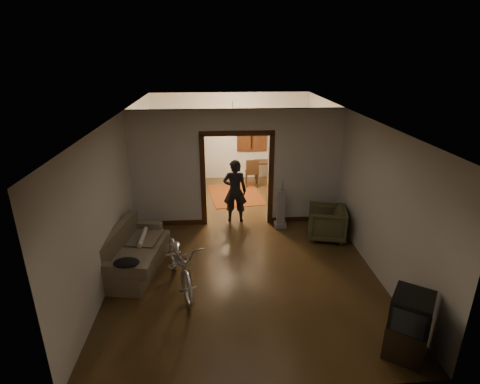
{
  "coord_description": "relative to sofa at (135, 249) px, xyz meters",
  "views": [
    {
      "loc": [
        -0.52,
        -7.73,
        4.04
      ],
      "look_at": [
        0.0,
        -0.3,
        1.2
      ],
      "focal_mm": 28.0,
      "sensor_mm": 36.0,
      "label": 1
    }
  ],
  "objects": [
    {
      "name": "crt_tv",
      "position": [
        4.2,
        -2.5,
        0.29
      ],
      "size": [
        0.74,
        0.75,
        0.48
      ],
      "primitive_type": "cube",
      "rotation": [
        0.0,
        0.0,
        0.95
      ],
      "color": "black",
      "rests_on": "tv_stand"
    },
    {
      "name": "rolled_paper",
      "position": [
        0.1,
        0.3,
        0.1
      ],
      "size": [
        0.09,
        0.75,
        0.09
      ],
      "primitive_type": "cylinder",
      "rotation": [
        1.57,
        0.0,
        0.0
      ],
      "color": "beige",
      "rests_on": "sofa"
    },
    {
      "name": "bicycle",
      "position": [
        0.92,
        -0.63,
        0.06
      ],
      "size": [
        1.16,
        1.97,
        0.98
      ],
      "primitive_type": "imported",
      "rotation": [
        0.0,
        0.0,
        0.29
      ],
      "color": "silver",
      "rests_on": "floor"
    },
    {
      "name": "oriental_rug",
      "position": [
        2.16,
        3.84,
        -0.42
      ],
      "size": [
        1.7,
        2.09,
        0.01
      ],
      "primitive_type": "cube",
      "rotation": [
        0.0,
        0.0,
        0.14
      ],
      "color": "#62260F",
      "rests_on": "floor"
    },
    {
      "name": "desk",
      "position": [
        3.32,
        5.03,
        -0.1
      ],
      "size": [
        0.93,
        0.57,
        0.66
      ],
      "primitive_type": "cube",
      "rotation": [
        0.0,
        0.0,
        0.08
      ],
      "color": "black",
      "rests_on": "floor"
    },
    {
      "name": "wall_back",
      "position": [
        2.1,
        5.49,
        0.97
      ],
      "size": [
        5.0,
        0.02,
        2.8
      ],
      "primitive_type": "cube",
      "color": "beige",
      "rests_on": "floor"
    },
    {
      "name": "armchair",
      "position": [
        4.08,
        1.02,
        -0.06
      ],
      "size": [
        0.99,
        0.97,
        0.75
      ],
      "primitive_type": "imported",
      "rotation": [
        0.0,
        0.0,
        -1.81
      ],
      "color": "#484829",
      "rests_on": "floor"
    },
    {
      "name": "tv_stand",
      "position": [
        4.2,
        -2.5,
        -0.17
      ],
      "size": [
        0.76,
        0.77,
        0.52
      ],
      "primitive_type": "cube",
      "rotation": [
        0.0,
        0.0,
        0.95
      ],
      "color": "black",
      "rests_on": "floor"
    },
    {
      "name": "chandelier",
      "position": [
        2.1,
        3.74,
        1.92
      ],
      "size": [
        0.24,
        0.24,
        0.24
      ],
      "primitive_type": "sphere",
      "color": "#FFE0A5",
      "rests_on": "ceiling"
    },
    {
      "name": "sofa",
      "position": [
        0.0,
        0.0,
        0.0
      ],
      "size": [
        1.16,
        1.99,
        0.86
      ],
      "primitive_type": "cube",
      "rotation": [
        0.0,
        0.0,
        -0.18
      ],
      "color": "brown",
      "rests_on": "floor"
    },
    {
      "name": "wall_right",
      "position": [
        4.6,
        1.24,
        0.97
      ],
      "size": [
        0.02,
        8.5,
        2.8
      ],
      "primitive_type": "cube",
      "color": "beige",
      "rests_on": "floor"
    },
    {
      "name": "jacket",
      "position": [
        0.05,
        -0.91,
        0.25
      ],
      "size": [
        0.44,
        0.33,
        0.13
      ],
      "primitive_type": "ellipsoid",
      "color": "black",
      "rests_on": "sofa"
    },
    {
      "name": "locker",
      "position": [
        0.66,
        5.21,
        0.57
      ],
      "size": [
        1.1,
        0.77,
        2.0
      ],
      "primitive_type": "cube",
      "rotation": [
        0.0,
        0.0,
        -0.22
      ],
      "color": "#1D311D",
      "rests_on": "floor"
    },
    {
      "name": "light_switch",
      "position": [
        3.15,
        1.91,
        0.82
      ],
      "size": [
        0.08,
        0.01,
        0.12
      ],
      "primitive_type": "cube",
      "color": "silver",
      "rests_on": "partition_wall"
    },
    {
      "name": "ceiling",
      "position": [
        2.1,
        1.24,
        2.37
      ],
      "size": [
        5.0,
        8.5,
        0.01
      ],
      "primitive_type": "cube",
      "color": "white",
      "rests_on": "floor"
    },
    {
      "name": "globe",
      "position": [
        0.66,
        5.21,
        1.51
      ],
      "size": [
        0.3,
        0.3,
        0.3
      ],
      "primitive_type": "sphere",
      "color": "#1E5972",
      "rests_on": "locker"
    },
    {
      "name": "desk_chair",
      "position": [
        2.73,
        4.61,
        0.02
      ],
      "size": [
        0.47,
        0.47,
        0.9
      ],
      "primitive_type": "cube",
      "rotation": [
        0.0,
        0.0,
        -0.2
      ],
      "color": "black",
      "rests_on": "floor"
    },
    {
      "name": "wall_left",
      "position": [
        -0.4,
        1.24,
        0.97
      ],
      "size": [
        0.02,
        8.5,
        2.8
      ],
      "primitive_type": "cube",
      "color": "beige",
      "rests_on": "floor"
    },
    {
      "name": "vacuum",
      "position": [
        3.13,
        1.64,
        0.04
      ],
      "size": [
        0.33,
        0.29,
        0.93
      ],
      "primitive_type": "cube",
      "rotation": [
        0.0,
        0.0,
        -0.24
      ],
      "color": "gray",
      "rests_on": "floor"
    },
    {
      "name": "partition_wall",
      "position": [
        2.1,
        1.99,
        0.97
      ],
      "size": [
        5.0,
        0.14,
        2.8
      ],
      "primitive_type": "cube",
      "color": "beige",
      "rests_on": "floor"
    },
    {
      "name": "floor",
      "position": [
        2.1,
        1.24,
        -0.43
      ],
      "size": [
        5.0,
        8.5,
        0.01
      ],
      "primitive_type": "cube",
      "color": "#362411",
      "rests_on": "ground"
    },
    {
      "name": "door_casing",
      "position": [
        2.1,
        1.99,
        0.67
      ],
      "size": [
        1.74,
        0.2,
        2.32
      ],
      "primitive_type": "cube",
      "color": "#361B0C",
      "rests_on": "floor"
    },
    {
      "name": "person",
      "position": [
        2.06,
        2.06,
        0.37
      ],
      "size": [
        0.63,
        0.45,
        1.6
      ],
      "primitive_type": "imported",
      "rotation": [
        0.0,
        0.0,
        3.02
      ],
      "color": "black",
      "rests_on": "floor"
    },
    {
      "name": "far_window",
      "position": [
        2.8,
        5.45,
        1.12
      ],
      "size": [
        0.98,
        0.06,
        1.28
      ],
      "primitive_type": "cube",
      "color": "black",
      "rests_on": "wall_back"
    }
  ]
}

